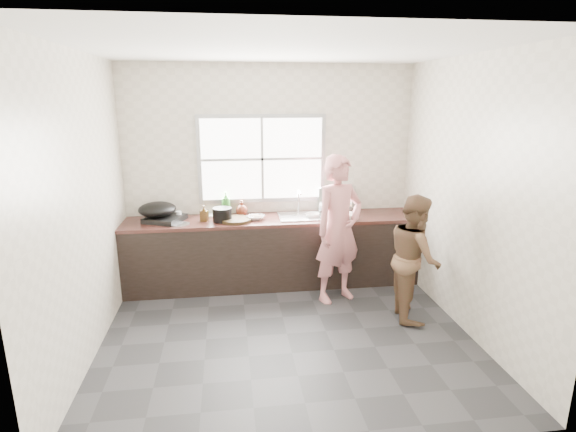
{
  "coord_description": "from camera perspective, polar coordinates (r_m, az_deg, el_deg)",
  "views": [
    {
      "loc": [
        -0.54,
        -4.01,
        2.31
      ],
      "look_at": [
        0.1,
        0.65,
        1.05
      ],
      "focal_mm": 28.0,
      "sensor_mm": 36.0,
      "label": 1
    }
  ],
  "objects": [
    {
      "name": "floor",
      "position": [
        4.66,
        -0.14,
        -14.77
      ],
      "size": [
        3.6,
        3.2,
        0.01
      ],
      "primitive_type": "cube",
      "color": "#2B2B2E",
      "rests_on": "ground"
    },
    {
      "name": "ceiling",
      "position": [
        4.07,
        -0.17,
        20.57
      ],
      "size": [
        3.6,
        3.2,
        0.01
      ],
      "primitive_type": "cube",
      "color": "silver",
      "rests_on": "wall_back"
    },
    {
      "name": "wall_back",
      "position": [
        5.72,
        -2.3,
        5.31
      ],
      "size": [
        3.6,
        0.01,
        2.7
      ],
      "primitive_type": "cube",
      "color": "beige",
      "rests_on": "ground"
    },
    {
      "name": "wall_left",
      "position": [
        4.32,
        -24.64,
        0.76
      ],
      "size": [
        0.01,
        3.2,
        2.7
      ],
      "primitive_type": "cube",
      "color": "beige",
      "rests_on": "ground"
    },
    {
      "name": "wall_right",
      "position": [
        4.74,
        22.02,
        2.21
      ],
      "size": [
        0.01,
        3.2,
        2.7
      ],
      "primitive_type": "cube",
      "color": "beige",
      "rests_on": "ground"
    },
    {
      "name": "wall_front",
      "position": [
        2.65,
        4.49,
        -6.28
      ],
      "size": [
        3.6,
        0.01,
        2.7
      ],
      "primitive_type": "cube",
      "color": "beige",
      "rests_on": "ground"
    },
    {
      "name": "cabinet",
      "position": [
        5.66,
        -1.89,
        -4.65
      ],
      "size": [
        3.6,
        0.62,
        0.82
      ],
      "primitive_type": "cube",
      "color": "black",
      "rests_on": "floor"
    },
    {
      "name": "countertop",
      "position": [
        5.53,
        -1.92,
        -0.45
      ],
      "size": [
        3.6,
        0.64,
        0.04
      ],
      "primitive_type": "cube",
      "color": "#381C17",
      "rests_on": "cabinet"
    },
    {
      "name": "sink",
      "position": [
        5.57,
        1.66,
        -0.07
      ],
      "size": [
        0.55,
        0.45,
        0.02
      ],
      "primitive_type": "cube",
      "color": "silver",
      "rests_on": "countertop"
    },
    {
      "name": "faucet",
      "position": [
        5.72,
        1.34,
        1.85
      ],
      "size": [
        0.02,
        0.02,
        0.3
      ],
      "primitive_type": "cylinder",
      "color": "silver",
      "rests_on": "countertop"
    },
    {
      "name": "window_frame",
      "position": [
        5.67,
        -3.32,
        7.25
      ],
      "size": [
        1.6,
        0.05,
        1.1
      ],
      "primitive_type": "cube",
      "color": "#9EA0A5",
      "rests_on": "wall_back"
    },
    {
      "name": "window_glazing",
      "position": [
        5.65,
        -3.29,
        7.22
      ],
      "size": [
        1.5,
        0.01,
        1.0
      ],
      "primitive_type": "cube",
      "color": "white",
      "rests_on": "window_frame"
    },
    {
      "name": "woman",
      "position": [
        5.14,
        6.42,
        -2.3
      ],
      "size": [
        0.68,
        0.58,
        1.58
      ],
      "primitive_type": "imported",
      "rotation": [
        0.0,
        0.0,
        0.41
      ],
      "color": "#D37F80",
      "rests_on": "floor"
    },
    {
      "name": "person_side",
      "position": [
        4.92,
        15.76,
        -5.05
      ],
      "size": [
        0.6,
        0.72,
        1.34
      ],
      "primitive_type": "imported",
      "rotation": [
        0.0,
        0.0,
        1.42
      ],
      "color": "brown",
      "rests_on": "floor"
    },
    {
      "name": "cutting_board",
      "position": [
        5.4,
        -6.62,
        -0.5
      ],
      "size": [
        0.46,
        0.46,
        0.04
      ],
      "primitive_type": "cylinder",
      "rotation": [
        0.0,
        0.0,
        -0.29
      ],
      "color": "black",
      "rests_on": "countertop"
    },
    {
      "name": "cleaver",
      "position": [
        5.47,
        -4.09,
        0.03
      ],
      "size": [
        0.24,
        0.19,
        0.01
      ],
      "primitive_type": "cube",
      "rotation": [
        0.0,
        0.0,
        0.43
      ],
      "color": "#A8AAAF",
      "rests_on": "cutting_board"
    },
    {
      "name": "bowl_mince",
      "position": [
        5.46,
        -4.11,
        -0.2
      ],
      "size": [
        0.2,
        0.2,
        0.05
      ],
      "primitive_type": "imported",
      "rotation": [
        0.0,
        0.0,
        -0.06
      ],
      "color": "white",
      "rests_on": "countertop"
    },
    {
      "name": "bowl_crabs",
      "position": [
        5.47,
        7.32,
        -0.16
      ],
      "size": [
        0.25,
        0.25,
        0.07
      ],
      "primitive_type": "imported",
      "rotation": [
        0.0,
        0.0,
        0.22
      ],
      "color": "silver",
      "rests_on": "countertop"
    },
    {
      "name": "bowl_held",
      "position": [
        5.54,
        3.14,
        0.16
      ],
      "size": [
        0.24,
        0.24,
        0.07
      ],
      "primitive_type": "imported",
      "rotation": [
        0.0,
        0.0,
        -0.14
      ],
      "color": "silver",
      "rests_on": "countertop"
    },
    {
      "name": "black_pot",
      "position": [
        5.41,
        -8.35,
        0.18
      ],
      "size": [
        0.23,
        0.23,
        0.16
      ],
      "primitive_type": "cylinder",
      "rotation": [
        0.0,
        0.0,
        -0.02
      ],
      "color": "black",
      "rests_on": "countertop"
    },
    {
      "name": "plate_food",
      "position": [
        5.72,
        -9.81,
        0.17
      ],
      "size": [
        0.27,
        0.27,
        0.02
      ],
      "primitive_type": "cylinder",
      "rotation": [
        0.0,
        0.0,
        -0.37
      ],
      "color": "white",
      "rests_on": "countertop"
    },
    {
      "name": "bottle_green",
      "position": [
        5.68,
        -7.88,
        1.62
      ],
      "size": [
        0.12,
        0.12,
        0.3
      ],
      "primitive_type": "imported",
      "rotation": [
        0.0,
        0.0,
        0.0
      ],
      "color": "#2D7B28",
      "rests_on": "countertop"
    },
    {
      "name": "bottle_brown_tall",
      "position": [
        5.47,
        -10.59,
        0.28
      ],
      "size": [
        0.1,
        0.1,
        0.17
      ],
      "primitive_type": "imported",
      "rotation": [
        0.0,
        0.0,
        -0.31
      ],
      "color": "#402910",
      "rests_on": "countertop"
    },
    {
      "name": "bottle_brown_short",
      "position": [
        5.64,
        -5.9,
        0.92
      ],
      "size": [
        0.18,
        0.18,
        0.18
      ],
      "primitive_type": "imported",
      "rotation": [
        0.0,
        0.0,
        0.38
      ],
      "color": "#512014",
      "rests_on": "countertop"
    },
    {
      "name": "glass_jar",
      "position": [
        5.61,
        -13.7,
        0.09
      ],
      "size": [
        0.09,
        0.09,
        0.1
      ],
      "primitive_type": "cylinder",
      "rotation": [
        0.0,
        0.0,
        0.36
      ],
      "color": "silver",
      "rests_on": "countertop"
    },
    {
      "name": "burner",
      "position": [
        5.57,
        -15.36,
        -0.34
      ],
      "size": [
        0.53,
        0.53,
        0.06
      ],
      "primitive_type": "cube",
      "rotation": [
        0.0,
        0.0,
        -0.42
      ],
      "color": "black",
      "rests_on": "countertop"
    },
    {
      "name": "wok",
      "position": [
        5.57,
        -16.26,
        0.82
      ],
      "size": [
        0.51,
        0.51,
        0.17
      ],
      "primitive_type": "ellipsoid",
      "rotation": [
        0.0,
        0.0,
        -0.16
      ],
      "color": "black",
      "rests_on": "burner"
    },
    {
      "name": "dish_rack",
      "position": [
        5.85,
        6.3,
        2.15
      ],
      "size": [
        0.51,
        0.45,
        0.32
      ],
      "primitive_type": "cube",
      "rotation": [
        0.0,
        0.0,
        -0.42
      ],
      "color": "silver",
      "rests_on": "countertop"
    },
    {
      "name": "pot_lid_left",
      "position": [
        5.38,
        -13.53,
        -1.03
      ],
      "size": [
        0.28,
        0.28,
        0.01
      ],
      "primitive_type": "cylinder",
      "rotation": [
        0.0,
        0.0,
        0.34
      ],
      "color": "silver",
      "rests_on": "countertop"
    },
    {
      "name": "pot_lid_right",
      "position": [
        5.75,
        -13.74,
        -0.0
      ],
      "size": [
        0.26,
        0.26,
        0.01
      ],
      "primitive_type": "cylinder",
      "rotation": [
        0.0,
        0.0,
        -0.17
      ],
      "color": "#B0B3B7",
      "rests_on": "countertop"
    }
  ]
}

